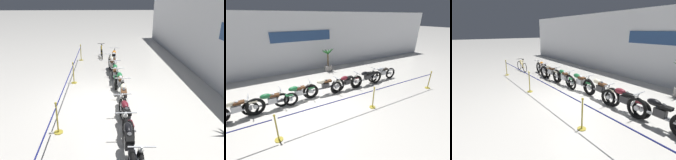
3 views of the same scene
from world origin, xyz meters
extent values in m
plane|color=silver|center=(0.00, 0.00, 0.00)|extent=(120.00, 120.00, 0.00)
cube|color=white|center=(0.00, 5.12, 2.10)|extent=(28.00, 0.25, 4.20)
cube|color=navy|center=(0.91, 4.98, 2.59)|extent=(4.29, 0.04, 0.70)
torus|color=black|center=(-2.60, 0.52, 0.39)|extent=(0.79, 0.21, 0.78)
cylinder|color=silver|center=(-2.60, 0.52, 0.39)|extent=(0.19, 0.10, 0.18)
cube|color=silver|center=(-3.25, 0.46, 0.55)|extent=(0.38, 0.25, 0.26)
cylinder|color=silver|center=(-3.29, 0.46, 0.75)|extent=(0.19, 0.13, 0.24)
cylinder|color=silver|center=(-3.21, 0.47, 0.75)|extent=(0.19, 0.13, 0.24)
cylinder|color=silver|center=(-2.96, 0.63, 0.41)|extent=(0.70, 0.13, 0.07)
cube|color=#ADAFB5|center=(-3.30, 0.46, 0.41)|extent=(1.13, 0.16, 0.06)
ellipsoid|color=beige|center=(-3.48, 0.44, 0.81)|extent=(0.48, 0.26, 0.22)
cube|color=#4C2D19|center=(-3.12, 0.47, 0.77)|extent=(0.42, 0.23, 0.09)
cube|color=beige|center=(-2.65, 0.52, 0.67)|extent=(0.33, 0.19, 0.08)
torus|color=black|center=(-2.81, 0.58, 0.33)|extent=(0.67, 0.12, 0.67)
torus|color=black|center=(-1.13, 0.53, 0.33)|extent=(0.67, 0.12, 0.67)
cylinder|color=silver|center=(-2.81, 0.58, 0.33)|extent=(0.16, 0.08, 0.16)
cylinder|color=silver|center=(-1.13, 0.53, 0.33)|extent=(0.16, 0.08, 0.16)
cylinder|color=silver|center=(-2.90, 0.59, 0.62)|extent=(0.30, 0.06, 0.59)
cube|color=silver|center=(-1.92, 0.56, 0.49)|extent=(0.37, 0.23, 0.26)
cylinder|color=silver|center=(-1.96, 0.56, 0.69)|extent=(0.18, 0.12, 0.24)
cylinder|color=silver|center=(-1.88, 0.56, 0.69)|extent=(0.18, 0.12, 0.24)
cylinder|color=silver|center=(-1.62, 0.69, 0.35)|extent=(0.70, 0.09, 0.07)
cube|color=#47474C|center=(-1.97, 0.56, 0.35)|extent=(1.34, 0.10, 0.06)
ellipsoid|color=#1E6B38|center=(-2.15, 0.56, 0.75)|extent=(0.47, 0.23, 0.22)
cube|color=#4C2D19|center=(-1.79, 0.55, 0.71)|extent=(0.41, 0.21, 0.09)
cube|color=#1E6B38|center=(-1.18, 0.54, 0.57)|extent=(0.32, 0.17, 0.08)
cylinder|color=silver|center=(-2.79, 0.58, 0.88)|extent=(0.05, 0.62, 0.04)
sphere|color=silver|center=(-2.87, 0.58, 0.74)|extent=(0.14, 0.14, 0.14)
torus|color=black|center=(-1.52, 0.65, 0.34)|extent=(0.69, 0.16, 0.69)
torus|color=black|center=(-0.01, 0.76, 0.34)|extent=(0.69, 0.16, 0.69)
cylinder|color=silver|center=(-1.52, 0.65, 0.34)|extent=(0.17, 0.09, 0.16)
cylinder|color=silver|center=(-0.01, 0.76, 0.34)|extent=(0.17, 0.09, 0.16)
cylinder|color=silver|center=(-1.61, 0.64, 0.63)|extent=(0.31, 0.08, 0.59)
cube|color=silver|center=(-0.71, 0.71, 0.50)|extent=(0.37, 0.24, 0.26)
cylinder|color=silver|center=(-0.76, 0.70, 0.70)|extent=(0.19, 0.12, 0.24)
cylinder|color=silver|center=(-0.67, 0.71, 0.70)|extent=(0.19, 0.12, 0.24)
cylinder|color=silver|center=(-0.43, 0.87, 0.36)|extent=(0.70, 0.12, 0.07)
cube|color=#ADAFB5|center=(-0.76, 0.70, 0.36)|extent=(1.21, 0.14, 0.06)
ellipsoid|color=#1E6B38|center=(-0.94, 0.69, 0.76)|extent=(0.47, 0.25, 0.22)
cube|color=#4C2D19|center=(-0.58, 0.72, 0.72)|extent=(0.41, 0.23, 0.09)
cube|color=#1E6B38|center=(-0.06, 0.75, 0.59)|extent=(0.33, 0.18, 0.08)
cylinder|color=silver|center=(-1.50, 0.65, 0.89)|extent=(0.08, 0.62, 0.04)
sphere|color=silver|center=(-1.58, 0.65, 0.75)|extent=(0.14, 0.14, 0.14)
torus|color=black|center=(-0.11, 0.76, 0.39)|extent=(0.79, 0.17, 0.78)
torus|color=black|center=(1.45, 0.67, 0.39)|extent=(0.79, 0.17, 0.78)
cylinder|color=silver|center=(-0.11, 0.76, 0.39)|extent=(0.19, 0.09, 0.18)
cylinder|color=silver|center=(1.45, 0.67, 0.39)|extent=(0.19, 0.09, 0.18)
cylinder|color=silver|center=(-0.20, 0.76, 0.68)|extent=(0.31, 0.07, 0.59)
cube|color=#2D2D30|center=(0.72, 0.71, 0.55)|extent=(0.37, 0.24, 0.26)
cylinder|color=#2D2D30|center=(0.68, 0.71, 0.75)|extent=(0.18, 0.12, 0.24)
cylinder|color=#2D2D30|center=(0.76, 0.71, 0.75)|extent=(0.18, 0.12, 0.24)
cylinder|color=silver|center=(1.02, 0.84, 0.41)|extent=(0.70, 0.11, 0.07)
cube|color=#47474C|center=(0.67, 0.72, 0.41)|extent=(1.25, 0.12, 0.06)
ellipsoid|color=beige|center=(0.49, 0.72, 0.81)|extent=(0.47, 0.24, 0.22)
cube|color=#4C2D19|center=(0.85, 0.71, 0.77)|extent=(0.41, 0.22, 0.09)
cube|color=beige|center=(1.40, 0.68, 0.67)|extent=(0.33, 0.18, 0.08)
cylinder|color=silver|center=(-0.09, 0.75, 0.94)|extent=(0.07, 0.62, 0.04)
sphere|color=silver|center=(-0.17, 0.76, 0.80)|extent=(0.14, 0.14, 0.14)
torus|color=black|center=(1.29, 0.60, 0.35)|extent=(0.70, 0.18, 0.69)
torus|color=black|center=(2.71, 0.72, 0.35)|extent=(0.70, 0.18, 0.69)
cylinder|color=silver|center=(1.29, 0.60, 0.35)|extent=(0.17, 0.09, 0.16)
cylinder|color=silver|center=(2.71, 0.72, 0.35)|extent=(0.17, 0.09, 0.16)
cylinder|color=silver|center=(1.20, 0.59, 0.63)|extent=(0.31, 0.08, 0.59)
cube|color=#2D2D30|center=(2.05, 0.66, 0.51)|extent=(0.38, 0.25, 0.26)
cylinder|color=#2D2D30|center=(2.01, 0.66, 0.71)|extent=(0.19, 0.12, 0.24)
cylinder|color=#2D2D30|center=(2.09, 0.66, 0.71)|extent=(0.19, 0.12, 0.24)
cylinder|color=silver|center=(2.34, 0.83, 0.37)|extent=(0.70, 0.13, 0.07)
cube|color=#ADAFB5|center=(2.00, 0.66, 0.37)|extent=(1.14, 0.16, 0.06)
ellipsoid|color=maroon|center=(1.82, 0.64, 0.77)|extent=(0.48, 0.26, 0.22)
cube|color=black|center=(2.18, 0.67, 0.73)|extent=(0.42, 0.23, 0.09)
cube|color=maroon|center=(2.66, 0.71, 0.59)|extent=(0.33, 0.19, 0.08)
cylinder|color=silver|center=(1.31, 0.60, 0.90)|extent=(0.09, 0.62, 0.04)
sphere|color=silver|center=(1.23, 0.59, 0.76)|extent=(0.14, 0.14, 0.14)
torus|color=black|center=(2.61, 0.58, 0.39)|extent=(0.78, 0.12, 0.78)
torus|color=black|center=(4.10, 0.58, 0.39)|extent=(0.78, 0.12, 0.78)
cylinder|color=silver|center=(2.61, 0.58, 0.39)|extent=(0.19, 0.08, 0.19)
cylinder|color=silver|center=(4.10, 0.58, 0.39)|extent=(0.19, 0.08, 0.19)
cylinder|color=silver|center=(2.52, 0.58, 0.68)|extent=(0.30, 0.06, 0.59)
cube|color=#2D2D30|center=(3.41, 0.58, 0.55)|extent=(0.36, 0.22, 0.26)
cylinder|color=#2D2D30|center=(3.37, 0.58, 0.75)|extent=(0.18, 0.11, 0.24)
cylinder|color=#2D2D30|center=(3.45, 0.58, 0.75)|extent=(0.18, 0.11, 0.24)
cylinder|color=silver|center=(3.71, 0.72, 0.41)|extent=(0.70, 0.07, 0.07)
cube|color=#ADAFB5|center=(3.36, 0.58, 0.41)|extent=(1.20, 0.06, 0.06)
ellipsoid|color=black|center=(3.18, 0.58, 0.81)|extent=(0.46, 0.22, 0.22)
cube|color=black|center=(3.54, 0.58, 0.77)|extent=(0.40, 0.20, 0.09)
cube|color=black|center=(4.05, 0.58, 0.67)|extent=(0.32, 0.16, 0.08)
cylinder|color=silver|center=(2.63, 0.58, 0.94)|extent=(0.04, 0.62, 0.04)
sphere|color=silver|center=(2.55, 0.58, 0.80)|extent=(0.14, 0.14, 0.14)
torus|color=black|center=(4.05, 0.78, 0.37)|extent=(0.74, 0.15, 0.73)
torus|color=black|center=(5.47, 0.71, 0.37)|extent=(0.74, 0.15, 0.73)
cylinder|color=silver|center=(4.05, 0.78, 0.37)|extent=(0.18, 0.09, 0.17)
cylinder|color=silver|center=(5.47, 0.71, 0.37)|extent=(0.18, 0.09, 0.17)
cylinder|color=silver|center=(3.96, 0.79, 0.65)|extent=(0.31, 0.07, 0.59)
cube|color=silver|center=(4.81, 0.75, 0.53)|extent=(0.37, 0.24, 0.26)
cylinder|color=silver|center=(4.77, 0.75, 0.73)|extent=(0.18, 0.12, 0.24)
cylinder|color=silver|center=(4.85, 0.74, 0.73)|extent=(0.18, 0.12, 0.24)
cylinder|color=silver|center=(5.11, 0.87, 0.39)|extent=(0.70, 0.10, 0.07)
cube|color=black|center=(4.76, 0.75, 0.39)|extent=(1.14, 0.11, 0.06)
ellipsoid|color=#B7BABF|center=(4.58, 0.76, 0.79)|extent=(0.47, 0.24, 0.22)
cube|color=black|center=(4.94, 0.74, 0.75)|extent=(0.41, 0.22, 0.09)
cube|color=#B7BABF|center=(5.42, 0.72, 0.63)|extent=(0.33, 0.17, 0.08)
cylinder|color=silver|center=(4.07, 0.78, 0.92)|extent=(0.07, 0.62, 0.04)
sphere|color=silver|center=(3.99, 0.78, 0.78)|extent=(0.14, 0.14, 0.14)
cylinder|color=gray|center=(2.47, 4.11, 0.21)|extent=(0.57, 0.57, 0.41)
cylinder|color=brown|center=(2.47, 4.11, 0.90)|extent=(0.10, 0.10, 0.97)
cone|color=#235B28|center=(2.68, 4.14, 1.52)|extent=(0.56, 0.24, 0.46)
cone|color=#235B28|center=(2.60, 4.26, 1.49)|extent=(0.42, 0.47, 0.46)
cone|color=#235B28|center=(2.47, 4.30, 1.48)|extent=(0.17, 0.49, 0.36)
cone|color=#235B28|center=(2.29, 4.25, 1.48)|extent=(0.51, 0.47, 0.44)
cone|color=#235B28|center=(2.24, 4.07, 1.47)|extent=(0.61, 0.28, 0.37)
cone|color=#235B28|center=(2.29, 3.98, 1.55)|extent=(0.53, 0.47, 0.56)
cone|color=#235B28|center=(2.47, 3.86, 1.47)|extent=(0.17, 0.61, 0.35)
cone|color=#235B28|center=(2.66, 3.98, 1.55)|extent=(0.56, 0.47, 0.57)
cylinder|color=navy|center=(0.04, -1.44, 0.88)|extent=(3.97, 0.04, 0.04)
cylinder|color=navy|center=(4.20, -1.44, 0.88)|extent=(4.01, 0.04, 0.04)
cylinder|color=gold|center=(-2.02, -1.44, 0.01)|extent=(0.28, 0.28, 0.03)
cylinder|color=gold|center=(-2.02, -1.44, 0.50)|extent=(0.05, 0.05, 0.95)
sphere|color=gold|center=(-2.02, -1.44, 1.01)|extent=(0.08, 0.08, 0.08)
cylinder|color=gold|center=(2.11, -1.44, 0.01)|extent=(0.28, 0.28, 0.03)
cylinder|color=gold|center=(2.11, -1.44, 0.50)|extent=(0.05, 0.05, 0.95)
sphere|color=gold|center=(2.11, -1.44, 1.01)|extent=(0.08, 0.08, 0.08)
cylinder|color=gold|center=(6.29, -1.44, 0.01)|extent=(0.28, 0.28, 0.03)
cylinder|color=gold|center=(6.29, -1.44, 0.50)|extent=(0.05, 0.05, 0.95)
sphere|color=gold|center=(6.29, -1.44, 1.01)|extent=(0.08, 0.08, 0.08)
camera|label=1|loc=(7.90, -0.04, 3.96)|focal=35.00mm
camera|label=2|loc=(-2.13, -5.82, 3.91)|focal=24.00mm
camera|label=3|loc=(5.85, -4.57, 3.00)|focal=28.00mm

